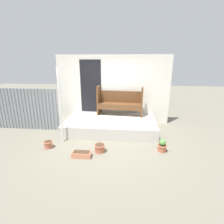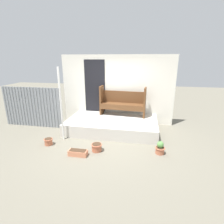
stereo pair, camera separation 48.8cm
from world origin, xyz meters
The scene contains 10 objects.
ground_plane centered at (0.00, 0.00, 0.00)m, with size 24.00×24.00×0.00m, color #706B5B.
porch_slab centered at (0.12, 0.88, 0.20)m, with size 3.10×1.75×0.41m.
house_wall centered at (0.08, 1.78, 1.31)m, with size 4.30×0.08×2.60m.
fence_corrugated centered at (-2.86, 0.74, 0.74)m, with size 2.31×0.05×1.48m.
support_post centered at (-1.26, -0.11, 1.12)m, with size 0.06×0.06×2.23m.
bench centered at (0.40, 1.45, 0.94)m, with size 1.69×0.52×1.08m.
flower_pot_left centered at (-1.54, -0.55, 0.11)m, with size 0.26×0.26×0.20m.
flower_pot_middle centered at (-0.04, -0.63, 0.12)m, with size 0.31×0.31×0.21m.
flower_pot_right centered at (1.67, -0.46, 0.15)m, with size 0.27×0.27×0.36m.
planter_box_rect centered at (-0.46, -0.95, 0.08)m, with size 0.50×0.21×0.15m.
Camera 2 is at (1.18, -4.79, 2.45)m, focal length 28.00 mm.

